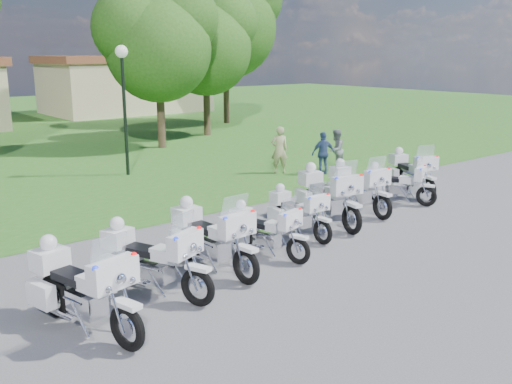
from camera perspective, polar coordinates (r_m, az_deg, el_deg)
ground at (r=13.37m, az=2.39°, el=-5.08°), size 100.00×100.00×0.00m
motorcycle_0 at (r=9.50m, az=-17.11°, el=-9.05°), size 1.23×2.55×1.74m
motorcycle_1 at (r=10.56m, az=-10.49°, el=-6.51°), size 1.38×2.35×1.66m
motorcycle_2 at (r=11.57m, az=-4.56°, el=-4.40°), size 0.94×2.55×1.71m
motorcycle_3 at (r=12.36m, az=0.86°, el=-3.77°), size 1.00×2.06×1.41m
motorcycle_4 at (r=13.78m, az=4.17°, el=-1.94°), size 0.71×2.11×1.42m
motorcycle_5 at (r=14.82m, az=7.13°, el=-0.28°), size 1.22×2.61×1.78m
motorcycle_6 at (r=16.08m, az=10.09°, el=0.54°), size 1.02×2.47×1.66m
motorcycle_7 at (r=17.23m, az=13.85°, el=0.90°), size 1.22×2.00×1.43m
motorcycle_8 at (r=18.58m, az=15.22°, el=2.01°), size 1.36×2.32×1.64m
lamp_post at (r=20.78m, az=-13.16°, el=10.94°), size 0.44×0.44×4.58m
tree_2 at (r=26.77m, az=-9.90°, el=14.90°), size 5.60×4.78×7.47m
tree_3 at (r=30.65m, az=-5.18°, el=14.89°), size 5.62×4.79×7.49m
tree_4 at (r=36.11m, az=-3.20°, el=17.05°), size 7.26×6.19×9.68m
building_east at (r=44.05m, az=-12.90°, el=10.49°), size 11.44×7.28×4.10m
bystander_a at (r=20.85m, az=2.35°, el=4.21°), size 0.75×0.67×1.72m
bystander_b at (r=21.53m, az=7.99°, el=4.16°), size 0.91×0.82×1.55m
bystander_c at (r=20.78m, az=6.74°, el=3.85°), size 0.98×0.61×1.55m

